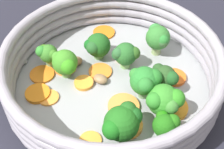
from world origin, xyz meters
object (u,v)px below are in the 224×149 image
Objects in this scene: broccoli_floret_7 at (125,54)px; broccoli_floret_8 at (97,46)px; skillet at (112,84)px; broccoli_floret_2 at (158,38)px; carrot_slice_3 at (65,67)px; broccoli_floret_9 at (65,63)px; carrot_slice_2 at (127,125)px; carrot_slice_10 at (104,33)px; broccoli_floret_3 at (122,122)px; carrot_slice_5 at (84,83)px; mushroom_piece_1 at (73,63)px; carrot_slice_4 at (175,77)px; carrot_slice_7 at (38,93)px; broccoli_floret_5 at (165,100)px; broccoli_floret_6 at (165,124)px; broccoli_floret_1 at (144,82)px; carrot_slice_6 at (49,98)px; carrot_slice_9 at (42,74)px; carrot_slice_11 at (125,56)px; carrot_slice_0 at (171,108)px; broccoli_floret_0 at (48,54)px; broccoli_floret_4 at (165,77)px; carrot_slice_12 at (124,106)px; carrot_slice_1 at (90,141)px.

broccoli_floret_8 is at bearing -81.97° from broccoli_floret_7.
broccoli_floret_2 reaches higher than skillet.
carrot_slice_3 is 0.03m from broccoli_floret_9.
carrot_slice_10 is at bearing -138.21° from carrot_slice_2.
broccoli_floret_8 is at bearing -133.94° from broccoli_floret_3.
mushroom_piece_1 reaches higher than carrot_slice_5.
carrot_slice_5 is (0.08, -0.11, -0.00)m from carrot_slice_4.
carrot_slice_10 is 0.21m from broccoli_floret_3.
skillet is at bearing -54.43° from carrot_slice_4.
carrot_slice_7 is 0.73× the size of broccoli_floret_5.
broccoli_floret_6 is at bearing 28.69° from broccoli_floret_5.
broccoli_floret_1 is 0.12m from mushroom_piece_1.
carrot_slice_3 is at bearing -55.52° from broccoli_floret_7.
carrot_slice_3 is 0.81× the size of broccoli_floret_7.
carrot_slice_6 is at bearing 16.42° from carrot_slice_3.
carrot_slice_9 is 1.14× the size of carrot_slice_11.
broccoli_floret_0 reaches higher than carrot_slice_0.
broccoli_floret_1 is 1.41× the size of broccoli_floret_6.
broccoli_floret_5 reaches higher than carrot_slice_6.
carrot_slice_2 is 0.06m from broccoli_floret_5.
broccoli_floret_1 is at bearing 87.46° from skillet.
carrot_slice_4 is at bearing 119.77° from broccoli_floret_9.
broccoli_floret_2 is 0.14m from mushroom_piece_1.
broccoli_floret_4 is at bearing 70.00° from carrot_slice_11.
broccoli_floret_7 is (-0.07, -0.04, 0.02)m from carrot_slice_12.
broccoli_floret_2 is at bearing 163.30° from skillet.
carrot_slice_5 is at bearing -83.96° from broccoli_floret_5.
carrot_slice_2 is at bearing 31.38° from carrot_slice_11.
broccoli_floret_7 is 1.81× the size of mushroom_piece_1.
broccoli_floret_1 reaches higher than carrot_slice_1.
carrot_slice_6 is 0.60× the size of broccoli_floret_5.
broccoli_floret_4 reaches higher than carrot_slice_4.
broccoli_floret_6 is at bearing 81.65° from carrot_slice_12.
broccoli_floret_1 is at bearing -88.17° from carrot_slice_0.
broccoli_floret_1 reaches higher than carrot_slice_6.
carrot_slice_11 is 0.76× the size of carrot_slice_12.
carrot_slice_4 is 0.04m from broccoli_floret_4.
carrot_slice_0 is at bearing 98.86° from broccoli_floret_9.
carrot_slice_3 and carrot_slice_9 have the same top height.
broccoli_floret_0 is at bearing -95.89° from broccoli_floret_9.
carrot_slice_0 is 1.57× the size of carrot_slice_6.
broccoli_floret_9 is at bearing -33.29° from carrot_slice_11.
broccoli_floret_1 is at bearing -174.05° from carrot_slice_2.
broccoli_floret_4 reaches higher than carrot_slice_1.
broccoli_floret_5 is 0.03m from broccoli_floret_6.
carrot_slice_0 reaches higher than carrot_slice_9.
carrot_slice_9 is at bearing -80.42° from broccoli_floret_5.
carrot_slice_4 reaches higher than carrot_slice_1.
broccoli_floret_4 is (-0.13, 0.04, 0.02)m from carrot_slice_1.
carrot_slice_0 is at bearing 119.33° from carrot_slice_12.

